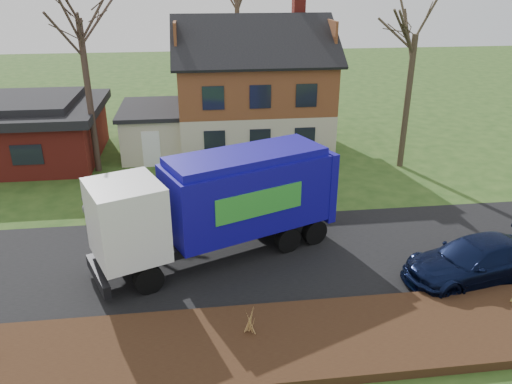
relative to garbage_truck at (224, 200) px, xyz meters
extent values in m
plane|color=#244517|center=(0.74, -0.31, -2.34)|extent=(120.00, 120.00, 0.00)
cube|color=black|center=(0.74, -0.31, -2.33)|extent=(80.00, 7.00, 0.02)
cube|color=black|center=(0.74, -5.61, -2.19)|extent=(80.00, 3.50, 0.30)
cube|color=#BDB398|center=(2.74, 13.69, -0.99)|extent=(9.00, 7.50, 2.70)
cube|color=#5D2B1A|center=(2.74, 13.69, 1.76)|extent=(9.00, 7.50, 2.80)
cube|color=maroon|center=(5.74, 14.69, 6.13)|extent=(0.70, 0.90, 1.60)
cube|color=#BDB398|center=(-3.46, 13.19, -1.04)|extent=(3.50, 5.50, 2.60)
cube|color=black|center=(-3.46, 13.19, 0.38)|extent=(3.90, 5.90, 0.24)
cube|color=maroon|center=(-11.26, 12.69, -0.94)|extent=(9.00, 7.50, 2.80)
cube|color=black|center=(-11.26, 12.69, 0.71)|extent=(9.80, 8.20, 0.50)
cube|color=black|center=(-11.26, 12.69, 1.16)|extent=(7.00, 6.00, 0.40)
cylinder|color=black|center=(-2.79, -2.30, -1.82)|extent=(1.10, 0.72, 1.04)
cylinder|color=black|center=(-3.59, -0.36, -1.82)|extent=(1.10, 0.72, 1.04)
cylinder|color=black|center=(2.48, -0.11, -1.82)|extent=(1.10, 0.72, 1.04)
cylinder|color=black|center=(1.67, 1.83, -1.82)|extent=(1.10, 0.72, 1.04)
cylinder|color=black|center=(3.68, 0.39, -1.82)|extent=(1.10, 0.72, 1.04)
cylinder|color=black|center=(2.88, 2.33, -1.82)|extent=(1.10, 0.72, 1.04)
cube|color=black|center=(0.04, 0.02, -1.49)|extent=(8.41, 4.41, 0.35)
cube|color=white|center=(-3.42, -1.42, 0.07)|extent=(3.09, 3.19, 2.70)
cube|color=black|center=(-4.44, -1.85, 0.22)|extent=(0.92, 2.06, 0.90)
cube|color=black|center=(-4.53, -1.88, -1.79)|extent=(1.19, 2.41, 0.45)
cube|color=#120B8D|center=(0.92, 0.38, 0.07)|extent=(6.78, 4.73, 2.70)
cube|color=#120B8D|center=(0.92, 0.38, 1.57)|extent=(6.39, 4.34, 0.30)
cube|color=#120B8D|center=(3.93, 1.63, -0.03)|extent=(1.30, 2.49, 2.90)
cube|color=green|center=(1.27, -0.85, 0.17)|extent=(3.34, 1.42, 1.00)
cube|color=green|center=(0.30, 1.50, 0.17)|extent=(3.34, 1.42, 1.00)
imported|color=#96979D|center=(-3.52, 4.09, -1.52)|extent=(5.19, 2.61, 1.63)
imported|color=black|center=(8.74, -2.94, -1.57)|extent=(5.62, 3.10, 1.54)
cylinder|color=#3F2F25|center=(-6.46, 10.15, 1.76)|extent=(0.34, 0.34, 8.20)
cylinder|color=#3F3526|center=(10.76, 8.74, 1.33)|extent=(0.34, 0.34, 7.34)
cylinder|color=#453529|center=(2.59, 21.67, 2.30)|extent=(0.35, 0.35, 9.27)
cone|color=tan|center=(0.35, -5.30, -1.59)|extent=(0.04, 0.04, 0.89)
cone|color=tan|center=(0.21, -5.30, -1.59)|extent=(0.04, 0.04, 0.89)
cone|color=tan|center=(0.50, -5.30, -1.59)|extent=(0.04, 0.04, 0.89)
cone|color=tan|center=(0.35, -5.19, -1.59)|extent=(0.04, 0.04, 0.89)
cone|color=tan|center=(0.35, -5.42, -1.59)|extent=(0.04, 0.04, 0.89)
camera|label=1|loc=(-0.96, -17.19, 7.72)|focal=35.00mm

